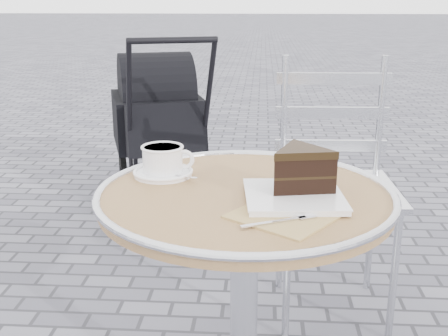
# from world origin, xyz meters

# --- Properties ---
(cafe_table) EXTENTS (0.72, 0.72, 0.74)m
(cafe_table) POSITION_xyz_m (0.00, 0.00, 0.57)
(cafe_table) COLOR silver
(cafe_table) RESTS_ON ground
(cappuccino_set) EXTENTS (0.17, 0.15, 0.08)m
(cappuccino_set) POSITION_xyz_m (-0.22, 0.12, 0.77)
(cappuccino_set) COLOR white
(cappuccino_set) RESTS_ON cafe_table
(cake_plate_set) EXTENTS (0.29, 0.37, 0.12)m
(cake_plate_set) POSITION_xyz_m (0.13, -0.03, 0.79)
(cake_plate_set) COLOR tan
(cake_plate_set) RESTS_ON cafe_table
(bistro_chair) EXTENTS (0.45, 0.45, 0.97)m
(bistro_chair) POSITION_xyz_m (0.31, 0.80, 0.60)
(bistro_chair) COLOR silver
(bistro_chair) RESTS_ON ground
(baby_stroller) EXTENTS (0.71, 1.05, 1.01)m
(baby_stroller) POSITION_xyz_m (-0.55, 1.83, 0.45)
(baby_stroller) COLOR black
(baby_stroller) RESTS_ON ground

